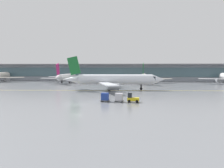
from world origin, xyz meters
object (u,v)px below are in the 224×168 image
object	(u,v)px
gate_airplane_1	(66,77)
baggage_tug	(132,98)
gate_airplane_2	(144,77)
cargo_dolly_trailing	(105,97)
cargo_dolly_lead	(119,97)
taxiing_regional_jet	(114,80)

from	to	relation	value
gate_airplane_1	baggage_tug	bearing A→B (deg)	-148.90
gate_airplane_1	gate_airplane_2	bearing A→B (deg)	-85.90
cargo_dolly_trailing	gate_airplane_2	bearing A→B (deg)	83.52
gate_airplane_1	cargo_dolly_lead	size ratio (longest dim) A/B	13.26
baggage_tug	gate_airplane_2	bearing A→B (deg)	89.09
baggage_tug	cargo_dolly_trailing	size ratio (longest dim) A/B	1.22
gate_airplane_1	cargo_dolly_lead	xyz separation A→B (m)	(30.93, -61.74, -1.82)
gate_airplane_1	cargo_dolly_trailing	size ratio (longest dim) A/B	13.26
baggage_tug	cargo_dolly_trailing	xyz separation A→B (m)	(-6.16, 0.33, 0.16)
gate_airplane_1	gate_airplane_2	xyz separation A→B (m)	(38.28, 1.14, 0.05)
cargo_dolly_trailing	baggage_tug	bearing A→B (deg)	-0.00
taxiing_regional_jet	baggage_tug	xyz separation A→B (m)	(6.68, -27.44, -2.57)
cargo_dolly_trailing	taxiing_regional_jet	bearing A→B (deg)	94.15
gate_airplane_1	cargo_dolly_trailing	xyz separation A→B (m)	(27.73, -61.57, -1.82)
cargo_dolly_lead	taxiing_regional_jet	bearing A→B (deg)	100.81
taxiing_regional_jet	cargo_dolly_lead	bearing A→B (deg)	-86.39
baggage_tug	taxiing_regional_jet	bearing A→B (deg)	106.75
taxiing_regional_jet	gate_airplane_1	bearing A→B (deg)	124.16
gate_airplane_1	baggage_tug	size ratio (longest dim) A/B	10.84
gate_airplane_1	cargo_dolly_trailing	bearing A→B (deg)	-153.36
cargo_dolly_lead	cargo_dolly_trailing	world-z (taller)	same
baggage_tug	cargo_dolly_lead	distance (m)	2.98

